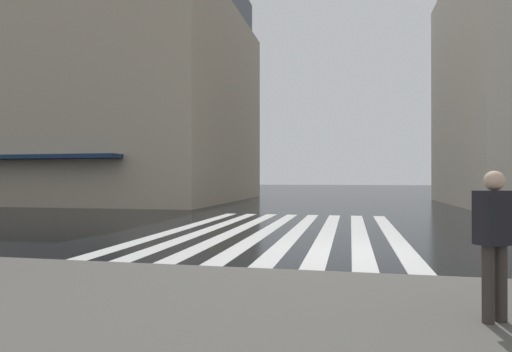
# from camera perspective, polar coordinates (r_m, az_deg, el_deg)

# --- Properties ---
(ground_plane) EXTENTS (220.00, 220.00, 0.00)m
(ground_plane) POSITION_cam_1_polar(r_m,az_deg,el_deg) (10.91, 11.86, -9.50)
(ground_plane) COLOR black
(zebra_crossing) EXTENTS (13.00, 7.50, 0.01)m
(zebra_crossing) POSITION_cam_1_polar(r_m,az_deg,el_deg) (15.04, 3.41, -6.95)
(zebra_crossing) COLOR silver
(zebra_crossing) RESTS_ON ground_plane
(haussmann_block_mid) EXTENTS (20.05, 27.40, 18.15)m
(haussmann_block_mid) POSITION_cam_1_polar(r_m,az_deg,el_deg) (40.19, -22.26, 9.95)
(haussmann_block_mid) COLOR tan
(haussmann_block_mid) RESTS_ON ground_plane
(pedestrian_approaching_kerb) EXTENTS (0.41, 0.47, 1.68)m
(pedestrian_approaching_kerb) POSITION_cam_1_polar(r_m,az_deg,el_deg) (5.64, 28.18, -6.47)
(pedestrian_approaching_kerb) COLOR black
(pedestrian_approaching_kerb) RESTS_ON sidewalk_pavement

